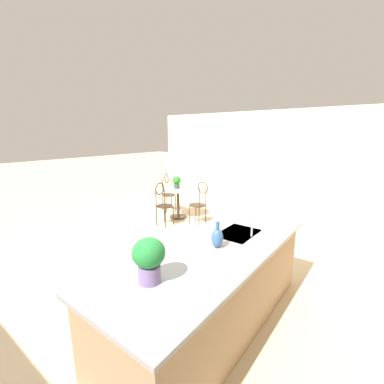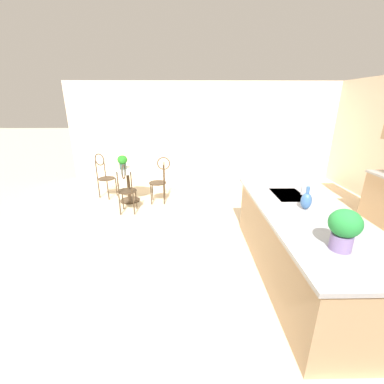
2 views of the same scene
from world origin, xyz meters
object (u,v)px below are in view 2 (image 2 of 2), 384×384
at_px(chair_near_window, 104,174).
at_px(chair_toward_desk, 160,178).
at_px(potted_plant_on_table, 122,161).
at_px(potted_plant_counter_far, 344,227).
at_px(chair_by_island, 126,187).
at_px(bistro_table, 128,182).
at_px(vase_on_counter, 306,200).

distance_m(chair_near_window, chair_toward_desk, 1.40).
relative_size(potted_plant_on_table, potted_plant_counter_far, 0.81).
bearing_deg(chair_by_island, potted_plant_on_table, -163.50).
bearing_deg(chair_by_island, chair_toward_desk, 134.23).
height_order(chair_near_window, chair_by_island, same).
distance_m(bistro_table, potted_plant_counter_far, 4.49).
xyz_separation_m(chair_toward_desk, vase_on_counter, (2.55, 2.06, 0.46)).
relative_size(bistro_table, vase_on_counter, 2.78).
relative_size(chair_near_window, chair_by_island, 1.00).
distance_m(chair_near_window, chair_by_island, 1.22).
bearing_deg(potted_plant_on_table, chair_by_island, 16.50).
height_order(bistro_table, chair_toward_desk, chair_toward_desk).
height_order(bistro_table, vase_on_counter, vase_on_counter).
bearing_deg(chair_toward_desk, potted_plant_on_table, -101.01).
bearing_deg(chair_toward_desk, vase_on_counter, 38.95).
height_order(bistro_table, potted_plant_on_table, potted_plant_on_table).
height_order(bistro_table, chair_by_island, chair_by_island).
height_order(chair_toward_desk, vase_on_counter, vase_on_counter).
bearing_deg(vase_on_counter, chair_near_window, -130.64).
distance_m(chair_by_island, chair_toward_desk, 0.85).
bearing_deg(bistro_table, chair_toward_desk, 83.90).
distance_m(chair_near_window, potted_plant_counter_far, 5.10).
bearing_deg(bistro_table, potted_plant_on_table, -127.46).
bearing_deg(chair_near_window, chair_toward_desk, 74.27).
distance_m(potted_plant_on_table, vase_on_counter, 3.96).
relative_size(chair_near_window, potted_plant_on_table, 3.37).
bearing_deg(potted_plant_counter_far, chair_by_island, -137.84).
xyz_separation_m(chair_by_island, chair_toward_desk, (-0.60, 0.61, 0.00)).
bearing_deg(chair_by_island, bistro_table, -170.43).
distance_m(chair_by_island, potted_plant_on_table, 0.86).
bearing_deg(chair_near_window, potted_plant_counter_far, 40.95).
height_order(chair_by_island, chair_toward_desk, same).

